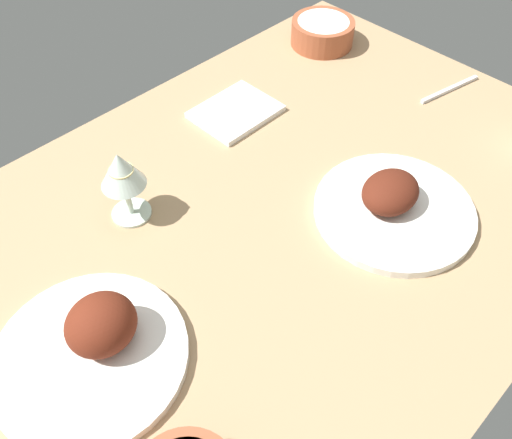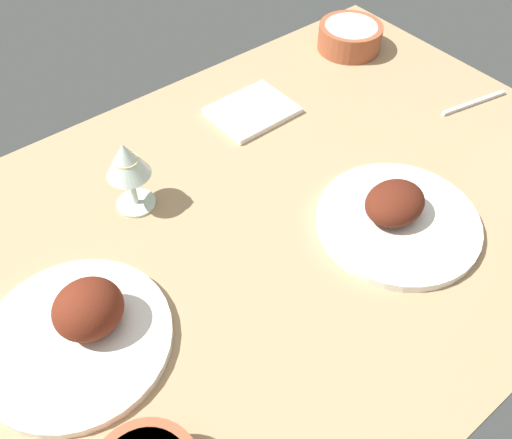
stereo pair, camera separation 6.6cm
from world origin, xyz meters
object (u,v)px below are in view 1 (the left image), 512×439
Objects in this scene: plate_center_main at (393,205)px; folded_napkin at (236,112)px; bowl_cream at (323,32)px; wine_glass at (121,173)px; plate_near_viewer at (94,345)px; fork_loose at (450,89)px.

folded_napkin is at bearing 90.53° from plate_center_main.
bowl_cream is 68.13cm from wine_glass.
wine_glass reaches higher than plate_center_main.
plate_near_viewer is at bearing -159.70° from bowl_cream.
wine_glass is at bearing -3.69° from fork_loose.
plate_center_main reaches higher than fork_loose.
plate_near_viewer is at bearing -136.31° from wine_glass.
plate_center_main is (52.34, -13.36, -0.57)cm from plate_near_viewer.
bowl_cream is at bearing 53.32° from plate_center_main.
plate_near_viewer reaches higher than plate_center_main.
wine_glass is at bearing 135.78° from plate_center_main.
bowl_cream is 33.30cm from fork_loose.
plate_center_main reaches higher than folded_napkin.
plate_near_viewer reaches higher than folded_napkin.
folded_napkin is 47.94cm from fork_loose.
wine_glass reaches higher than folded_napkin.
bowl_cream is at bearing 9.09° from folded_napkin.
folded_napkin is (-0.37, 39.73, -1.36)cm from plate_center_main.
plate_center_main is at bearing -89.47° from folded_napkin.
fork_loose is at bearing -15.21° from wine_glass.
plate_near_viewer is 1.85× the size of bowl_cream.
bowl_cream is at bearing 11.22° from wine_glass.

